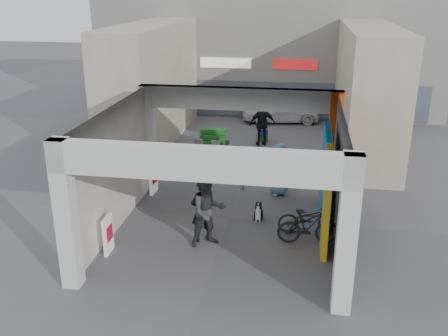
% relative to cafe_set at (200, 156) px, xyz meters
% --- Properties ---
extents(ground, '(90.00, 90.00, 0.00)m').
position_rel_cafe_set_xyz_m(ground, '(1.84, -4.70, -0.28)').
color(ground, '#55555A').
rests_on(ground, ground).
extents(arcade_canopy, '(6.40, 6.45, 6.40)m').
position_rel_cafe_set_xyz_m(arcade_canopy, '(2.38, -5.52, 2.02)').
color(arcade_canopy, silver).
rests_on(arcade_canopy, ground).
extents(far_building, '(18.00, 4.08, 8.00)m').
position_rel_cafe_set_xyz_m(far_building, '(1.84, 9.29, 3.71)').
color(far_building, white).
rests_on(far_building, ground).
extents(plaza_bldg_left, '(2.00, 9.00, 5.00)m').
position_rel_cafe_set_xyz_m(plaza_bldg_left, '(-2.66, 2.80, 2.22)').
color(plaza_bldg_left, '#BBAF9B').
rests_on(plaza_bldg_left, ground).
extents(plaza_bldg_right, '(2.00, 9.00, 5.00)m').
position_rel_cafe_set_xyz_m(plaza_bldg_right, '(6.34, 2.80, 2.22)').
color(plaza_bldg_right, '#BBAF9B').
rests_on(plaza_bldg_right, ground).
extents(bollard_left, '(0.09, 0.09, 0.92)m').
position_rel_cafe_set_xyz_m(bollard_left, '(0.09, -2.14, 0.18)').
color(bollard_left, gray).
rests_on(bollard_left, ground).
extents(bollard_center, '(0.09, 0.09, 0.81)m').
position_rel_cafe_set_xyz_m(bollard_center, '(1.98, -2.47, 0.12)').
color(bollard_center, gray).
rests_on(bollard_center, ground).
extents(bollard_right, '(0.09, 0.09, 0.92)m').
position_rel_cafe_set_xyz_m(bollard_right, '(3.41, -2.11, 0.17)').
color(bollard_right, gray).
rests_on(bollard_right, ground).
extents(advert_board_near, '(0.11, 0.55, 1.00)m').
position_rel_cafe_set_xyz_m(advert_board_near, '(-0.91, -7.16, 0.22)').
color(advert_board_near, silver).
rests_on(advert_board_near, ground).
extents(advert_board_far, '(0.14, 0.55, 1.00)m').
position_rel_cafe_set_xyz_m(advert_board_far, '(-0.91, -3.19, 0.22)').
color(advert_board_far, silver).
rests_on(advert_board_far, ground).
extents(cafe_set, '(1.33, 1.07, 0.80)m').
position_rel_cafe_set_xyz_m(cafe_set, '(0.00, 0.00, 0.00)').
color(cafe_set, '#A1A0A5').
rests_on(cafe_set, ground).
extents(produce_stand, '(1.28, 0.70, 0.85)m').
position_rel_cafe_set_xyz_m(produce_stand, '(0.19, 1.73, 0.05)').
color(produce_stand, black).
rests_on(produce_stand, ground).
extents(crate_stack, '(0.48, 0.40, 0.56)m').
position_rel_cafe_set_xyz_m(crate_stack, '(2.14, 3.24, -0.00)').
color(crate_stack, '#195418').
rests_on(crate_stack, ground).
extents(border_collie, '(0.23, 0.46, 0.64)m').
position_rel_cafe_set_xyz_m(border_collie, '(2.71, -4.70, -0.03)').
color(border_collie, black).
rests_on(border_collie, ground).
extents(man_with_dog, '(0.75, 0.72, 1.74)m').
position_rel_cafe_set_xyz_m(man_with_dog, '(1.33, -6.13, 0.58)').
color(man_with_dog, black).
rests_on(man_with_dog, ground).
extents(man_back_turned, '(1.18, 1.10, 1.93)m').
position_rel_cafe_set_xyz_m(man_back_turned, '(1.54, -6.33, 0.68)').
color(man_back_turned, '#363638').
rests_on(man_back_turned, ground).
extents(man_elderly, '(0.99, 0.82, 1.75)m').
position_rel_cafe_set_xyz_m(man_elderly, '(3.20, -2.64, 0.59)').
color(man_elderly, '#618CBC').
rests_on(man_elderly, ground).
extents(man_crates, '(1.20, 0.80, 1.90)m').
position_rel_cafe_set_xyz_m(man_crates, '(2.16, 2.61, 0.67)').
color(man_crates, black).
rests_on(man_crates, ground).
extents(bicycle_front, '(1.75, 0.86, 0.88)m').
position_rel_cafe_set_xyz_m(bicycle_front, '(4.14, -5.24, 0.16)').
color(bicycle_front, black).
rests_on(bicycle_front, ground).
extents(bicycle_rear, '(1.69, 0.67, 0.99)m').
position_rel_cafe_set_xyz_m(bicycle_rear, '(4.14, -5.86, 0.21)').
color(bicycle_rear, black).
rests_on(bicycle_rear, ground).
extents(white_van, '(4.05, 2.09, 1.32)m').
position_rel_cafe_set_xyz_m(white_van, '(2.75, 6.70, 0.37)').
color(white_van, silver).
rests_on(white_van, ground).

